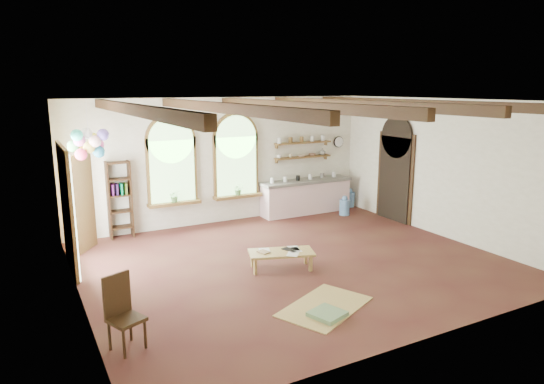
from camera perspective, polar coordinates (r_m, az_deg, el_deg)
floor at (r=9.87m, az=2.51°, el=-8.22°), size 8.00×8.00×0.00m
ceiling_beams at (r=9.25m, az=2.70°, el=10.08°), size 6.20×6.80×0.18m
window_left at (r=11.98m, az=-11.70°, el=3.27°), size 1.30×0.28×2.20m
window_right at (r=12.56m, az=-4.25°, el=3.90°), size 1.30×0.28×2.20m
left_doorway at (r=10.03m, az=-22.91°, el=-1.98°), size 0.10×1.90×2.50m
right_doorway at (r=13.04m, az=14.20°, el=1.50°), size 0.10×1.30×2.40m
kitchen_counter at (r=13.51m, az=4.00°, el=-0.49°), size 2.68×0.62×0.94m
wall_shelf_lower at (r=13.46m, az=3.66°, el=4.12°), size 1.70×0.24×0.04m
wall_shelf_upper at (r=13.41m, az=3.68°, el=5.81°), size 1.70×0.24×0.04m
wall_clock at (r=14.17m, az=7.85°, el=5.86°), size 0.32×0.04×0.32m
bookshelf at (r=11.72m, az=-17.49°, el=-0.89°), size 0.53×0.32×1.80m
coffee_table at (r=9.40m, az=1.10°, el=-7.25°), size 1.36×0.94×0.35m
side_chair at (r=7.00m, az=-16.81°, el=-15.08°), size 0.53×0.53×1.03m
floor_mat at (r=8.01m, az=6.22°, el=-13.25°), size 1.80×1.52×0.02m
floor_cushion at (r=7.70m, az=6.52°, el=-14.12°), size 0.60×0.60×0.08m
water_jug_a at (r=13.46m, az=8.53°, el=-1.70°), size 0.28×0.28×0.54m
water_jug_b at (r=14.41m, az=9.11°, el=-0.78°), size 0.29×0.29×0.55m
balloon_cluster at (r=10.38m, az=-20.74°, el=5.31°), size 0.77×0.81×1.15m
table_book at (r=9.27m, az=-1.38°, el=-7.18°), size 0.23×0.28×0.02m
tablet at (r=9.50m, az=1.94°, el=-6.74°), size 0.23×0.28×0.01m
potted_plant_left at (r=12.02m, az=-11.39°, el=-0.48°), size 0.27×0.23×0.30m
potted_plant_right at (r=12.60m, az=-3.99°, el=0.32°), size 0.27×0.23×0.30m
shelf_cup_a at (r=13.08m, az=0.86°, el=4.21°), size 0.12×0.10×0.10m
shelf_cup_b at (r=13.25m, az=2.18°, el=4.29°), size 0.10×0.10×0.09m
shelf_bowl_a at (r=13.43m, az=3.48°, el=4.30°), size 0.22×0.22×0.05m
shelf_bowl_b at (r=13.61m, az=4.73°, el=4.41°), size 0.20×0.20×0.06m
shelf_vase at (r=13.80m, az=5.96°, el=4.76°), size 0.18×0.18×0.19m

